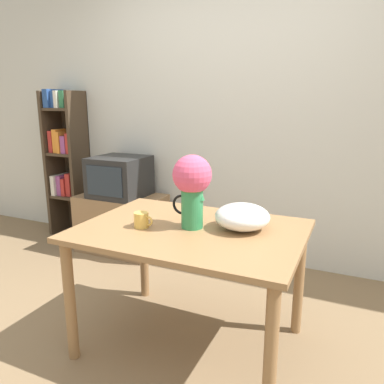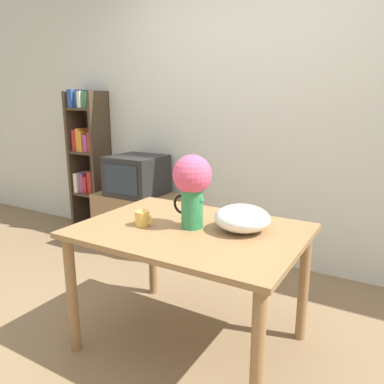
{
  "view_description": "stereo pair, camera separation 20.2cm",
  "coord_description": "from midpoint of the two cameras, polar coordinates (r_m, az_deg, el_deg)",
  "views": [
    {
      "loc": [
        1.01,
        -1.54,
        1.4
      ],
      "look_at": [
        0.2,
        0.25,
        0.92
      ],
      "focal_mm": 35.0,
      "sensor_mm": 36.0,
      "label": 1
    },
    {
      "loc": [
        1.19,
        -1.44,
        1.4
      ],
      "look_at": [
        0.2,
        0.25,
        0.92
      ],
      "focal_mm": 35.0,
      "sensor_mm": 36.0,
      "label": 2
    }
  ],
  "objects": [
    {
      "name": "table",
      "position": [
        2.1,
        -2.98,
        -8.16
      ],
      "size": [
        1.22,
        0.88,
        0.72
      ],
      "color": "olive",
      "rests_on": "ground_plane"
    },
    {
      "name": "coffee_mug",
      "position": [
        2.09,
        -10.43,
        -4.26
      ],
      "size": [
        0.11,
        0.08,
        0.09
      ],
      "color": "gold",
      "rests_on": "table"
    },
    {
      "name": "flower_vase",
      "position": [
        2.01,
        -2.87,
        1.36
      ],
      "size": [
        0.23,
        0.21,
        0.4
      ],
      "color": "#2D844C",
      "rests_on": "table"
    },
    {
      "name": "wall_back",
      "position": [
        3.29,
        5.0,
        11.87
      ],
      "size": [
        8.0,
        0.05,
        2.6
      ],
      "color": "silver",
      "rests_on": "ground_plane"
    },
    {
      "name": "ground_plane",
      "position": [
        2.32,
        -10.42,
        -23.71
      ],
      "size": [
        12.0,
        12.0,
        0.0
      ],
      "primitive_type": "plane",
      "color": "#7F6647"
    },
    {
      "name": "white_bowl",
      "position": [
        2.03,
        4.86,
        -3.8
      ],
      "size": [
        0.3,
        0.3,
        0.14
      ],
      "color": "white",
      "rests_on": "table"
    },
    {
      "name": "bookshelf",
      "position": [
        4.16,
        -19.86,
        5.17
      ],
      "size": [
        0.38,
        0.29,
        1.52
      ],
      "color": "#423323",
      "rests_on": "ground_plane"
    },
    {
      "name": "tv_set",
      "position": [
        3.55,
        -12.57,
        2.29
      ],
      "size": [
        0.48,
        0.47,
        0.37
      ],
      "color": "black",
      "rests_on": "tv_stand"
    },
    {
      "name": "tv_stand",
      "position": [
        3.66,
        -12.18,
        -4.66
      ],
      "size": [
        0.79,
        0.48,
        0.54
      ],
      "color": "#8E6B47",
      "rests_on": "ground_plane"
    }
  ]
}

